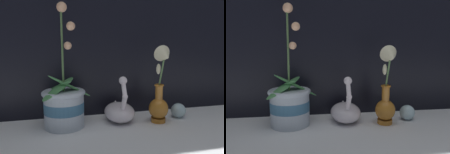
% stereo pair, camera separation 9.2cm
% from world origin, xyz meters
% --- Properties ---
extents(ground_plane, '(2.80, 2.80, 0.00)m').
position_xyz_m(ground_plane, '(0.00, 0.00, 0.00)').
color(ground_plane, white).
extents(orchid_potted_plant, '(0.21, 0.21, 0.49)m').
position_xyz_m(orchid_potted_plant, '(-0.24, 0.09, 0.10)').
color(orchid_potted_plant, '#B2BCCC').
rests_on(orchid_potted_plant, ground_plane).
extents(swan_figurine, '(0.13, 0.20, 0.20)m').
position_xyz_m(swan_figurine, '(-0.01, 0.10, 0.05)').
color(swan_figurine, white).
rests_on(swan_figurine, ground_plane).
extents(blue_vase, '(0.08, 0.12, 0.33)m').
position_xyz_m(blue_vase, '(0.16, 0.04, 0.13)').
color(blue_vase, '#B26B23').
rests_on(blue_vase, ground_plane).
extents(glass_sphere, '(0.07, 0.07, 0.07)m').
position_xyz_m(glass_sphere, '(0.27, 0.08, 0.03)').
color(glass_sphere, silver).
rests_on(glass_sphere, ground_plane).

